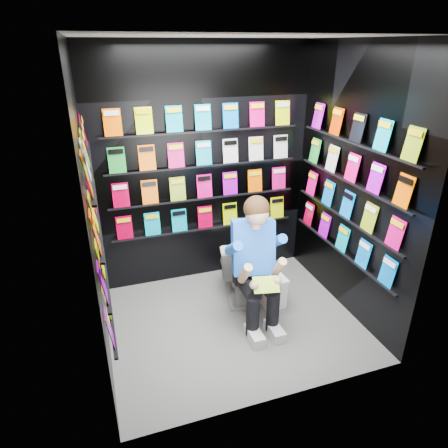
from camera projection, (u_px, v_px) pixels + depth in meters
name	position (u px, v px, depth m)	size (l,w,h in m)	color
floor	(233.00, 322.00, 4.01)	(2.40, 2.40, 0.00)	#5F5F5C
ceiling	(237.00, 36.00, 2.93)	(2.40, 2.40, 0.00)	white
wall_back	(203.00, 170.00, 4.33)	(2.40, 0.04, 2.60)	black
wall_front	(287.00, 253.00, 2.61)	(2.40, 0.04, 2.60)	black
wall_left	(91.00, 219.00, 3.12)	(0.04, 2.00, 2.60)	black
wall_right	(352.00, 187.00, 3.82)	(0.04, 2.00, 2.60)	black
comics_back	(204.00, 170.00, 4.30)	(2.10, 0.06, 1.37)	#CF3100
comics_left	(95.00, 218.00, 3.13)	(0.06, 1.70, 1.37)	#CF3100
comics_right	(350.00, 186.00, 3.81)	(0.06, 1.70, 1.37)	#CF3100
toilet	(237.00, 266.00, 4.29)	(0.42, 0.75, 0.73)	white
longbox	(269.00, 288.00, 4.29)	(0.22, 0.40, 0.30)	white
longbox_lid	(270.00, 275.00, 4.22)	(0.24, 0.43, 0.03)	white
reader	(252.00, 247.00, 3.79)	(0.54, 0.78, 1.45)	blue
held_comic	(266.00, 285.00, 3.57)	(0.23, 0.01, 0.16)	green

